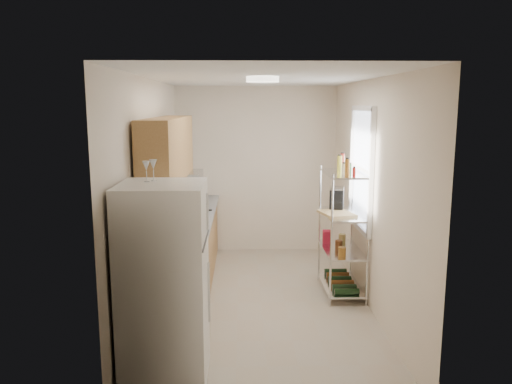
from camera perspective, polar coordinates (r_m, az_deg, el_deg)
room at (r=5.68m, az=0.61°, el=-0.31°), size 2.52×4.42×2.62m
counter_run at (r=6.35m, az=-7.94°, el=-7.18°), size 0.63×3.51×0.90m
upper_cabinets at (r=5.77m, az=-9.98°, el=4.81°), size 0.33×2.20×0.72m
range_hood at (r=6.60m, az=-8.40°, el=1.81°), size 0.50×0.60×0.12m
window at (r=6.16m, az=11.96°, el=2.63°), size 0.06×1.00×1.46m
bakers_rack at (r=6.13m, az=9.93°, el=-1.53°), size 0.45×0.90×1.73m
ceiling_dome at (r=5.30m, az=0.76°, el=12.74°), size 0.34×0.34×0.05m
refrigerator at (r=4.30m, az=-10.43°, el=-10.22°), size 0.69×0.69×1.69m
wine_glass_a at (r=4.21m, az=-11.64°, el=2.44°), size 0.06×0.06×0.18m
wine_glass_b at (r=4.17m, az=-12.41°, el=2.30°), size 0.06×0.06×0.17m
rice_cooker at (r=5.96m, az=-8.61°, el=-2.81°), size 0.26×0.26×0.21m
frying_pan_large at (r=6.62m, az=-8.52°, el=-2.26°), size 0.35×0.35×0.05m
frying_pan_small at (r=6.67m, az=-7.44°, el=-2.16°), size 0.25×0.25×0.05m
cutting_board at (r=6.06m, az=9.22°, el=-2.44°), size 0.44×0.51×0.03m
espresso_machine at (r=6.29m, az=9.22°, el=-0.77°), size 0.22×0.28×0.29m
storage_bag at (r=6.49m, az=8.07°, el=-5.08°), size 0.11×0.15×0.16m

